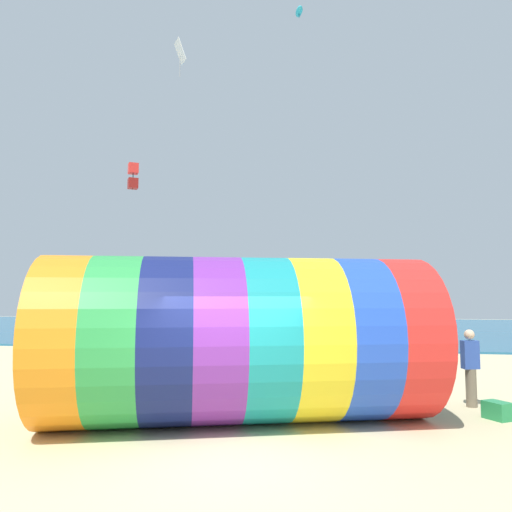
{
  "coord_description": "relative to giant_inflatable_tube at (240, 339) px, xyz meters",
  "views": [
    {
      "loc": [
        1.77,
        -7.72,
        2.43
      ],
      "look_at": [
        -0.3,
        4.26,
        3.51
      ],
      "focal_mm": 35.0,
      "sensor_mm": 36.0,
      "label": 1
    }
  ],
  "objects": [
    {
      "name": "kite_white_diamond",
      "position": [
        -5.91,
        13.32,
        13.37
      ],
      "size": [
        0.8,
        0.89,
        1.9
      ],
      "color": "white"
    },
    {
      "name": "kite_red_box",
      "position": [
        -3.91,
        3.43,
        4.38
      ],
      "size": [
        0.38,
        0.38,
        0.79
      ],
      "color": "red"
    },
    {
      "name": "ground_plane",
      "position": [
        0.28,
        -2.27,
        -1.65
      ],
      "size": [
        120.0,
        120.0,
        0.0
      ],
      "primitive_type": "plane",
      "color": "#CCBA8C"
    },
    {
      "name": "kite_handler",
      "position": [
        4.93,
        2.32,
        -0.75
      ],
      "size": [
        0.4,
        0.31,
        1.76
      ],
      "color": "#726651",
      "rests_on": "ground"
    },
    {
      "name": "kite_cyan_parafoil",
      "position": [
        0.05,
        14.68,
        15.72
      ],
      "size": [
        0.58,
        1.01,
        0.48
      ],
      "color": "#2DB2C6"
    },
    {
      "name": "cooler_box",
      "position": [
        5.14,
        1.14,
        -1.47
      ],
      "size": [
        0.59,
        0.63,
        0.36
      ],
      "primitive_type": "cube",
      "rotation": [
        0.0,
        0.0,
        2.15
      ],
      "color": "#268C4C",
      "rests_on": "ground"
    },
    {
      "name": "sea",
      "position": [
        0.28,
        34.2,
        -1.6
      ],
      "size": [
        120.0,
        40.0,
        0.1
      ],
      "primitive_type": "cube",
      "color": "#236084",
      "rests_on": "ground"
    },
    {
      "name": "giant_inflatable_tube",
      "position": [
        0.0,
        0.0,
        0.0
      ],
      "size": [
        8.25,
        5.48,
        3.31
      ],
      "color": "orange",
      "rests_on": "ground"
    }
  ]
}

